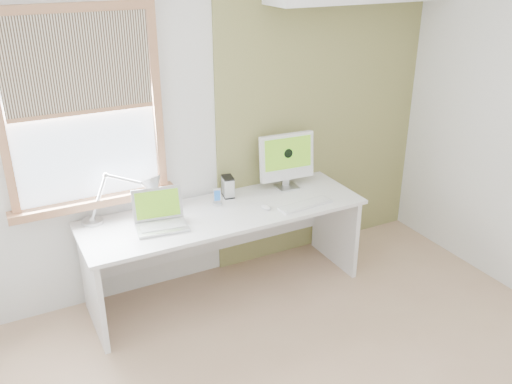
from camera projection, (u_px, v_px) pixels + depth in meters
room at (347, 212)px, 2.91m from camera, size 4.04×3.54×2.64m
accent_wall at (322, 110)px, 4.74m from camera, size 2.00×0.02×2.60m
window at (83, 112)px, 3.78m from camera, size 1.20×0.14×1.42m
desk at (222, 230)px, 4.35m from camera, size 2.20×0.70×0.73m
desk_lamp at (142, 192)px, 4.07m from camera, size 0.65×0.30×0.38m
laptop at (160, 217)px, 3.99m from camera, size 0.40×0.34×0.26m
phone_dock at (217, 200)px, 4.31m from camera, size 0.09×0.09×0.14m
external_drive at (228, 187)px, 4.44m from camera, size 0.10×0.14×0.17m
imac at (287, 158)px, 4.54m from camera, size 0.48×0.17×0.46m
keyboard at (305, 205)px, 4.30m from camera, size 0.46×0.16×0.02m
mouse at (266, 207)px, 4.25m from camera, size 0.07×0.11×0.03m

